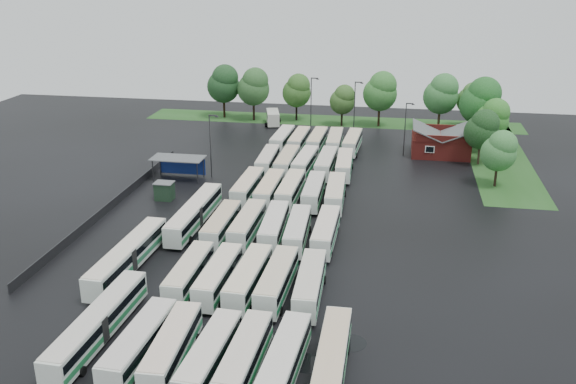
% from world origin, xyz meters
% --- Properties ---
extents(ground, '(160.00, 160.00, 0.00)m').
position_xyz_m(ground, '(0.00, 0.00, 0.00)').
color(ground, black).
rests_on(ground, ground).
extents(brick_building, '(10.07, 8.60, 5.39)m').
position_xyz_m(brick_building, '(24.00, 42.77, 1.87)').
color(brick_building, maroon).
rests_on(brick_building, ground).
extents(wash_shed, '(8.20, 4.20, 3.58)m').
position_xyz_m(wash_shed, '(-17.20, 22.02, 2.99)').
color(wash_shed, '#2D2D30').
rests_on(wash_shed, ground).
extents(utility_hut, '(2.70, 2.20, 2.62)m').
position_xyz_m(utility_hut, '(-16.20, 12.60, 1.32)').
color(utility_hut, black).
rests_on(utility_hut, ground).
extents(grass_strip_north, '(80.00, 10.00, 0.01)m').
position_xyz_m(grass_strip_north, '(2.00, 64.80, 0.01)').
color(grass_strip_north, '#1F4B19').
rests_on(grass_strip_north, ground).
extents(grass_strip_east, '(10.00, 50.00, 0.01)m').
position_xyz_m(grass_strip_east, '(34.00, 42.80, 0.01)').
color(grass_strip_east, '#1F4B19').
rests_on(grass_strip_east, ground).
extents(west_fence, '(0.10, 50.00, 1.20)m').
position_xyz_m(west_fence, '(-22.20, 8.00, 0.60)').
color(west_fence, '#2D2D30').
rests_on(west_fence, ground).
extents(bus_r0c0, '(2.87, 11.55, 3.19)m').
position_xyz_m(bus_r0c0, '(-4.22, -25.71, 1.76)').
color(bus_r0c0, silver).
rests_on(bus_r0c0, ground).
extents(bus_r0c1, '(2.85, 11.24, 3.10)m').
position_xyz_m(bus_r0c1, '(-1.33, -25.68, 1.71)').
color(bus_r0c1, silver).
rests_on(bus_r0c1, ground).
extents(bus_r0c2, '(2.89, 11.19, 3.09)m').
position_xyz_m(bus_r0c2, '(2.18, -26.31, 1.70)').
color(bus_r0c2, silver).
rests_on(bus_r0c2, ground).
extents(bus_r0c3, '(2.65, 11.13, 3.08)m').
position_xyz_m(bus_r0c3, '(5.06, -26.01, 1.70)').
color(bus_r0c3, silver).
rests_on(bus_r0c3, ground).
extents(bus_r0c4, '(2.90, 11.27, 3.11)m').
position_xyz_m(bus_r0c4, '(8.40, -25.77, 1.71)').
color(bus_r0c4, silver).
rests_on(bus_r0c4, ground).
extents(bus_r1c0, '(2.34, 10.93, 3.04)m').
position_xyz_m(bus_r1c0, '(-4.26, -12.19, 1.67)').
color(bus_r1c0, silver).
rests_on(bus_r1c0, ground).
extents(bus_r1c1, '(2.56, 11.10, 3.08)m').
position_xyz_m(bus_r1c1, '(-1.06, -12.29, 1.69)').
color(bus_r1c1, silver).
rests_on(bus_r1c1, ground).
extents(bus_r1c2, '(2.80, 11.52, 3.19)m').
position_xyz_m(bus_r1c2, '(2.17, -12.34, 1.75)').
color(bus_r1c2, silver).
rests_on(bus_r1c2, ground).
extents(bus_r1c3, '(2.67, 11.48, 3.18)m').
position_xyz_m(bus_r1c3, '(5.15, -12.35, 1.75)').
color(bus_r1c3, silver).
rests_on(bus_r1c3, ground).
extents(bus_r1c4, '(2.82, 11.41, 3.15)m').
position_xyz_m(bus_r1c4, '(8.59, -12.50, 1.73)').
color(bus_r1c4, silver).
rests_on(bus_r1c4, ground).
extents(bus_r2c0, '(2.40, 11.04, 3.07)m').
position_xyz_m(bus_r2c0, '(-4.42, 0.96, 1.69)').
color(bus_r2c0, silver).
rests_on(bus_r2c0, ground).
extents(bus_r2c1, '(2.52, 11.28, 3.13)m').
position_xyz_m(bus_r2c1, '(-1.26, 1.52, 1.72)').
color(bus_r2c1, silver).
rests_on(bus_r2c1, ground).
extents(bus_r2c2, '(2.96, 11.38, 3.14)m').
position_xyz_m(bus_r2c2, '(2.09, 1.51, 1.73)').
color(bus_r2c2, silver).
rests_on(bus_r2c2, ground).
extents(bus_r2c3, '(2.88, 11.13, 3.07)m').
position_xyz_m(bus_r2c3, '(5.13, 0.87, 1.69)').
color(bus_r2c3, silver).
rests_on(bus_r2c3, ground).
extents(bus_r2c4, '(2.40, 11.24, 3.13)m').
position_xyz_m(bus_r2c4, '(8.57, 1.06, 1.72)').
color(bus_r2c4, silver).
rests_on(bus_r2c4, ground).
extents(bus_r3c0, '(2.57, 11.39, 3.16)m').
position_xyz_m(bus_r3c0, '(-4.44, 15.03, 1.74)').
color(bus_r3c0, silver).
rests_on(bus_r3c0, ground).
extents(bus_r3c1, '(2.44, 11.37, 3.16)m').
position_xyz_m(bus_r3c1, '(-1.15, 14.60, 1.74)').
color(bus_r3c1, silver).
rests_on(bus_r3c1, ground).
extents(bus_r3c2, '(2.56, 11.42, 3.17)m').
position_xyz_m(bus_r3c2, '(1.82, 15.02, 1.74)').
color(bus_r3c2, silver).
rests_on(bus_r3c2, ground).
extents(bus_r3c3, '(2.59, 11.10, 3.07)m').
position_xyz_m(bus_r3c3, '(5.16, 15.04, 1.69)').
color(bus_r3c3, silver).
rests_on(bus_r3c3, ground).
extents(bus_r3c4, '(2.92, 11.38, 3.14)m').
position_xyz_m(bus_r3c4, '(8.28, 14.72, 1.73)').
color(bus_r3c4, silver).
rests_on(bus_r3c4, ground).
extents(bus_r4c0, '(2.70, 11.08, 3.06)m').
position_xyz_m(bus_r4c0, '(-4.30, 28.36, 1.69)').
color(bus_r4c0, silver).
rests_on(bus_r4c0, ground).
extents(bus_r4c1, '(2.46, 11.37, 3.16)m').
position_xyz_m(bus_r4c1, '(-1.05, 28.18, 1.74)').
color(bus_r4c1, silver).
rests_on(bus_r4c1, ground).
extents(bus_r4c2, '(2.94, 11.40, 3.14)m').
position_xyz_m(bus_r4c2, '(1.92, 28.42, 1.73)').
color(bus_r4c2, silver).
rests_on(bus_r4c2, ground).
extents(bus_r4c3, '(2.56, 11.48, 3.19)m').
position_xyz_m(bus_r4c3, '(5.32, 28.40, 1.75)').
color(bus_r4c3, silver).
rests_on(bus_r4c3, ground).
extents(bus_r4c4, '(2.82, 11.18, 3.09)m').
position_xyz_m(bus_r4c4, '(8.29, 28.20, 1.70)').
color(bus_r4c4, silver).
rests_on(bus_r4c4, ground).
extents(bus_r5c0, '(2.74, 11.47, 3.18)m').
position_xyz_m(bus_r5c0, '(-4.30, 41.73, 1.75)').
color(bus_r5c0, silver).
rests_on(bus_r5c0, ground).
extents(bus_r5c1, '(2.57, 11.10, 3.08)m').
position_xyz_m(bus_r5c1, '(-1.21, 41.76, 1.69)').
color(bus_r5c1, silver).
rests_on(bus_r5c1, ground).
extents(bus_r5c2, '(2.60, 11.16, 3.09)m').
position_xyz_m(bus_r5c2, '(2.08, 42.02, 1.70)').
color(bus_r5c2, silver).
rests_on(bus_r5c2, ground).
extents(bus_r5c3, '(2.74, 11.28, 3.12)m').
position_xyz_m(bus_r5c3, '(5.28, 41.95, 1.72)').
color(bus_r5c3, silver).
rests_on(bus_r5c3, ground).
extents(bus_r5c4, '(2.83, 11.31, 3.13)m').
position_xyz_m(bus_r5c4, '(8.46, 41.87, 1.72)').
color(bus_r5c4, silver).
rests_on(bus_r5c4, ground).
extents(artic_bus_west_a, '(2.81, 16.40, 3.03)m').
position_xyz_m(artic_bus_west_a, '(-9.22, -23.18, 1.68)').
color(artic_bus_west_a, silver).
rests_on(artic_bus_west_a, ground).
extents(artic_bus_west_b, '(2.64, 16.76, 3.10)m').
position_xyz_m(artic_bus_west_b, '(-8.90, 4.05, 1.72)').
color(artic_bus_west_b, silver).
rests_on(artic_bus_west_b, ground).
extents(artic_bus_west_c, '(2.88, 16.88, 3.12)m').
position_xyz_m(artic_bus_west_c, '(-12.22, -9.55, 1.73)').
color(artic_bus_west_c, silver).
rests_on(artic_bus_west_c, ground).
extents(artic_bus_east, '(2.49, 16.43, 3.04)m').
position_xyz_m(artic_bus_east, '(12.24, -26.78, 1.69)').
color(artic_bus_east, silver).
rests_on(artic_bus_east, ground).
extents(minibus, '(3.96, 6.97, 2.87)m').
position_xyz_m(minibus, '(-9.63, 59.37, 1.59)').
color(minibus, beige).
rests_on(minibus, ground).
extents(tree_north_0, '(7.05, 7.05, 11.68)m').
position_xyz_m(tree_north_0, '(-21.21, 63.73, 7.51)').
color(tree_north_0, black).
rests_on(tree_north_0, ground).
extents(tree_north_1, '(6.88, 6.88, 11.40)m').
position_xyz_m(tree_north_1, '(-14.28, 62.53, 7.33)').
color(tree_north_1, black).
rests_on(tree_north_1, ground).
extents(tree_north_2, '(6.10, 6.10, 10.11)m').
position_xyz_m(tree_north_2, '(-5.22, 64.06, 6.50)').
color(tree_north_2, black).
rests_on(tree_north_2, ground).
extents(tree_north_3, '(5.25, 5.25, 8.70)m').
position_xyz_m(tree_north_3, '(4.89, 60.72, 5.60)').
color(tree_north_3, black).
rests_on(tree_north_3, ground).
extents(tree_north_4, '(6.96, 6.96, 11.53)m').
position_xyz_m(tree_north_4, '(12.51, 61.68, 7.42)').
color(tree_north_4, black).
rests_on(tree_north_4, ground).
extents(tree_north_5, '(6.98, 6.98, 11.56)m').
position_xyz_m(tree_north_5, '(24.65, 61.00, 7.43)').
color(tree_north_5, '#372616').
rests_on(tree_north_5, ground).
extents(tree_north_6, '(5.72, 5.72, 9.47)m').
position_xyz_m(tree_north_6, '(30.82, 63.82, 6.10)').
color(tree_north_6, black).
rests_on(tree_north_6, ground).
extents(tree_east_0, '(5.37, 5.37, 8.89)m').
position_xyz_m(tree_east_0, '(31.67, 26.81, 5.72)').
color(tree_east_0, black).
rests_on(tree_east_0, ground).
extents(tree_east_1, '(5.77, 5.77, 9.56)m').
position_xyz_m(tree_east_1, '(30.28, 37.93, 6.15)').
color(tree_east_1, '#372B1D').
rests_on(tree_east_1, ground).
extents(tree_east_2, '(5.98, 5.98, 9.90)m').
position_xyz_m(tree_east_2, '(32.89, 45.88, 6.37)').
color(tree_east_2, '#3B2914').
rests_on(tree_east_2, ground).
extents(tree_east_3, '(7.62, 7.62, 12.62)m').
position_xyz_m(tree_east_3, '(31.34, 51.86, 8.12)').
color(tree_east_3, '#311C12').
rests_on(tree_east_3, ground).
extents(tree_east_4, '(5.64, 5.64, 9.35)m').
position_xyz_m(tree_east_4, '(31.45, 61.29, 6.01)').
color(tree_east_4, '#382316').
rests_on(tree_east_4, ground).
extents(lamp_post_ne, '(1.45, 0.28, 9.43)m').
position_xyz_m(lamp_post_ne, '(17.73, 41.15, 5.48)').
color(lamp_post_ne, '#2D2D30').
rests_on(lamp_post_ne, ground).
extents(lamp_post_nw, '(1.56, 0.30, 10.12)m').
position_xyz_m(lamp_post_nw, '(-12.32, 23.68, 5.88)').
color(lamp_post_nw, '#2D2D30').
rests_on(lamp_post_nw, ground).
extents(lamp_post_back_w, '(1.65, 0.32, 10.72)m').
position_xyz_m(lamp_post_back_w, '(-0.94, 55.94, 6.22)').
color(lamp_post_back_w, '#2D2D30').
rests_on(lamp_post_back_w, ground).
extents(lamp_post_back_e, '(1.63, 0.32, 10.62)m').
position_xyz_m(lamp_post_back_e, '(7.94, 53.54, 6.16)').
color(lamp_post_back_e, '#2D2D30').
rests_on(lamp_post_back_e, ground).
extents(puddle_0, '(4.87, 4.87, 0.01)m').
position_xyz_m(puddle_0, '(-1.93, -21.48, 0.00)').
color(puddle_0, black).
rests_on(puddle_0, ground).
extents(puddle_1, '(2.95, 2.95, 0.01)m').
position_xyz_m(puddle_1, '(9.88, -23.46, 0.00)').
color(puddle_1, black).
rests_on(puddle_1, ground).
extents(puddle_2, '(6.22, 6.22, 0.01)m').
position_xyz_m(puddle_2, '(-7.37, -0.07, 0.00)').
color(puddle_2, black).
rests_on(puddle_2, ground).
extents(puddle_3, '(2.86, 2.86, 0.01)m').
position_xyz_m(puddle_3, '(7.05, -3.85, 0.00)').
color(puddle_3, black).
rests_on(puddle_3, ground).
extents(puddle_4, '(2.95, 2.95, 0.01)m').
position_xyz_m(puddle_4, '(13.35, -19.69, 0.00)').
color(puddle_4, black).
rests_on(puddle_4, ground).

